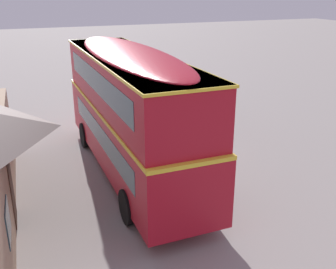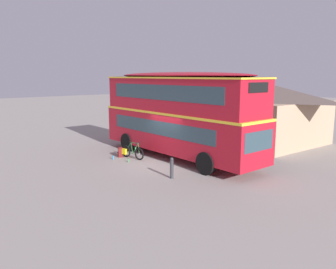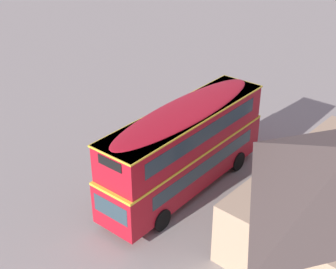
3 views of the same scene
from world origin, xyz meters
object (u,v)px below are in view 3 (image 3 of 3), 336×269
Objects in this scene: water_bottle_green_metal at (158,162)px; kerb_bollard at (111,184)px; touring_bicycle at (173,157)px; backpack_on_ground at (176,152)px; double_decker_bus at (185,145)px; water_bottle_blue_sports at (166,153)px.

kerb_bollard is (3.70, -0.05, 0.40)m from water_bottle_green_metal.
touring_bicycle is 1.76× the size of kerb_bollard.
touring_bicycle is 0.76m from backpack_on_ground.
water_bottle_green_metal is at bearing -13.68° from backpack_on_ground.
water_bottle_green_metal is 0.22× the size of kerb_bollard.
kerb_bollard is (2.75, -2.76, -2.15)m from double_decker_bus.
touring_bicycle is at bearing 171.21° from kerb_bollard.
backpack_on_ground is (-0.70, -0.29, -0.07)m from touring_bicycle.
backpack_on_ground is at bearing 112.32° from water_bottle_blue_sports.
backpack_on_ground is 0.70m from water_bottle_blue_sports.
water_bottle_green_metal is at bearing -109.28° from double_decker_bus.
kerb_bollard is at bearing -4.24° from backpack_on_ground.
double_decker_bus reaches higher than water_bottle_blue_sports.
kerb_bollard is (4.30, -0.66, 0.13)m from touring_bicycle.
double_decker_bus is 4.45m from kerb_bollard.
double_decker_bus is at bearing 134.95° from kerb_bollard.
double_decker_bus is 3.83m from water_bottle_green_metal.
backpack_on_ground is at bearing -133.26° from double_decker_bus.
touring_bicycle reaches higher than water_bottle_green_metal.
touring_bicycle is 1.05m from water_bottle_blue_sports.
water_bottle_blue_sports is at bearing -115.83° from touring_bicycle.
kerb_bollard is at bearing -45.05° from double_decker_bus.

